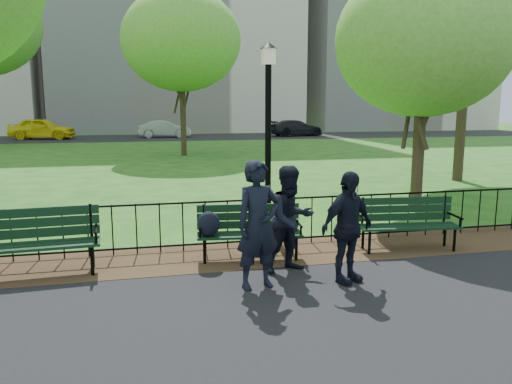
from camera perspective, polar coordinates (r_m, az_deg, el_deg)
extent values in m
plane|color=#205516|center=(7.41, 4.14, -10.40)|extent=(120.00, 120.00, 0.00)
cube|color=#3C2418|center=(8.78, 1.22, -7.04)|extent=(60.00, 1.60, 0.01)
cube|color=black|center=(41.77, -10.30, 6.15)|extent=(70.00, 9.00, 0.01)
cylinder|color=black|center=(9.04, 0.45, -0.88)|extent=(24.00, 0.04, 0.04)
cylinder|color=black|center=(9.21, 0.45, -5.53)|extent=(24.00, 0.04, 0.04)
cylinder|color=black|center=(9.13, 0.45, -3.54)|extent=(0.02, 0.02, 0.90)
cube|color=beige|center=(62.16, 14.66, 18.25)|extent=(20.00, 15.00, 24.00)
cube|color=black|center=(8.35, -0.71, -4.91)|extent=(1.79, 0.66, 0.04)
cube|color=black|center=(8.52, -0.89, -2.29)|extent=(1.74, 0.24, 0.44)
cylinder|color=black|center=(8.20, -5.90, -6.82)|extent=(0.05, 0.05, 0.44)
cylinder|color=black|center=(8.35, 4.63, -6.49)|extent=(0.05, 0.05, 0.44)
cylinder|color=black|center=(8.54, -5.93, -6.15)|extent=(0.05, 0.05, 0.44)
cylinder|color=black|center=(8.68, 4.18, -5.85)|extent=(0.05, 0.05, 0.44)
cylinder|color=black|center=(8.27, -6.43, -3.87)|extent=(0.10, 0.55, 0.04)
cylinder|color=black|center=(8.43, 4.89, -3.57)|extent=(0.10, 0.55, 0.04)
ellipsoid|color=black|center=(8.16, -5.45, -3.66)|extent=(0.40, 0.30, 0.41)
cube|color=black|center=(8.21, -24.24, -5.67)|extent=(1.99, 0.65, 0.04)
cube|color=black|center=(8.40, -24.19, -2.70)|extent=(1.96, 0.17, 0.49)
cylinder|color=black|center=(8.02, -18.22, -7.47)|extent=(0.05, 0.05, 0.49)
cylinder|color=black|center=(8.39, -18.18, -6.69)|extent=(0.05, 0.05, 0.49)
cylinder|color=black|center=(8.09, -17.83, -4.06)|extent=(0.08, 0.61, 0.04)
cube|color=black|center=(9.27, 17.07, -3.79)|extent=(1.83, 0.69, 0.04)
cube|color=black|center=(9.44, 16.57, -1.42)|extent=(1.77, 0.25, 0.45)
cylinder|color=black|center=(8.89, 12.84, -5.66)|extent=(0.05, 0.05, 0.45)
cylinder|color=black|center=(9.50, 21.73, -5.13)|extent=(0.05, 0.05, 0.45)
cylinder|color=black|center=(9.22, 12.13, -5.09)|extent=(0.05, 0.05, 0.45)
cylinder|color=black|center=(9.81, 20.77, -4.62)|extent=(0.05, 0.05, 0.45)
cylinder|color=black|center=(8.94, 12.15, -2.91)|extent=(0.11, 0.56, 0.04)
cylinder|color=black|center=(9.60, 21.76, -2.53)|extent=(0.11, 0.56, 0.04)
cylinder|color=black|center=(10.50, 1.35, -3.81)|extent=(0.30, 0.30, 0.17)
cylinder|color=black|center=(10.24, 1.38, 5.06)|extent=(0.13, 0.13, 3.42)
cube|color=beige|center=(10.25, 1.43, 15.24)|extent=(0.24, 0.24, 0.32)
cone|color=black|center=(10.27, 1.43, 16.43)|extent=(0.34, 0.34, 0.13)
cylinder|color=#2D2116|center=(12.84, 18.01, 3.49)|extent=(0.29, 0.29, 2.50)
ellipsoid|color=#56992D|center=(12.87, 18.70, 16.10)|extent=(4.21, 4.21, 3.58)
cylinder|color=#2D2116|center=(18.59, 22.47, 8.47)|extent=(0.35, 0.35, 4.72)
cylinder|color=#2D2116|center=(26.26, -8.32, 8.02)|extent=(0.30, 0.30, 3.56)
ellipsoid|color=#56992D|center=(26.45, -8.54, 16.78)|extent=(6.00, 6.00, 5.10)
imported|color=black|center=(6.97, 0.25, -3.77)|extent=(0.75, 0.58, 1.82)
imported|color=black|center=(7.70, 4.01, -3.11)|extent=(0.89, 0.64, 1.66)
imported|color=black|center=(7.33, 10.38, -3.99)|extent=(1.04, 0.73, 1.64)
imported|color=yellow|center=(42.13, -23.25, 6.68)|extent=(5.12, 2.82, 1.65)
imported|color=#9B9DA2|center=(41.62, -10.43, 7.10)|extent=(4.24, 1.57, 1.39)
imported|color=black|center=(43.09, 4.59, 7.30)|extent=(4.87, 2.44, 1.36)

